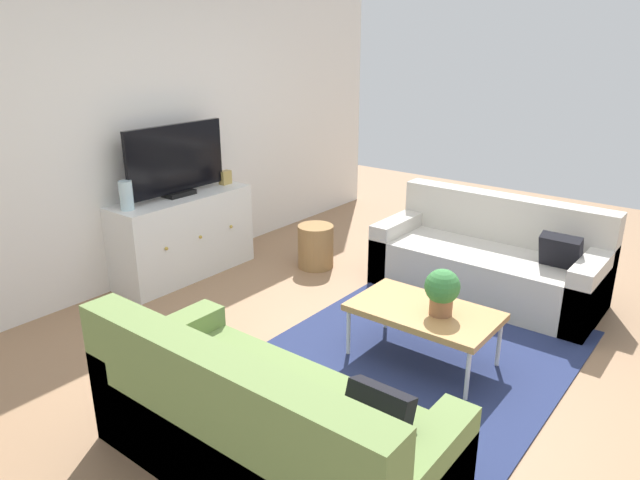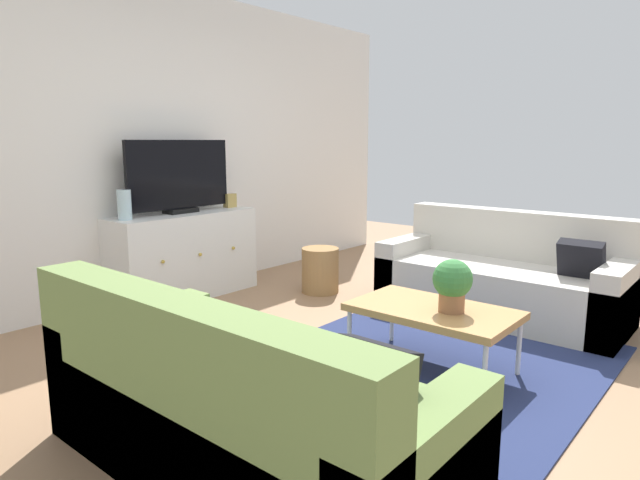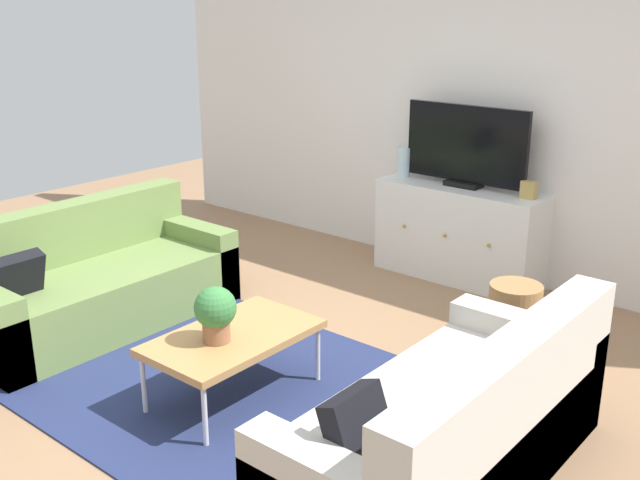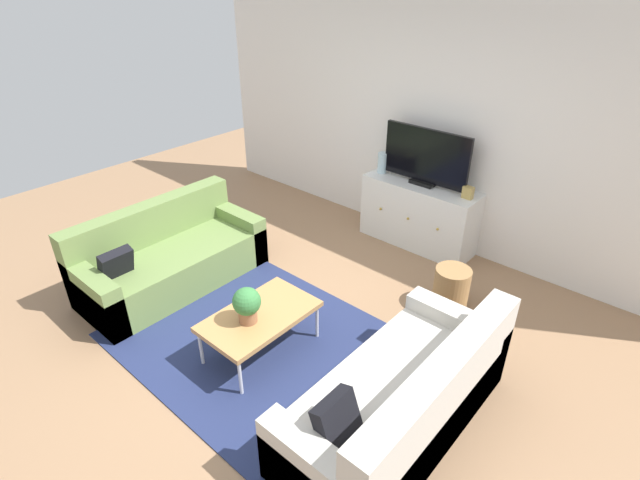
# 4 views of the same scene
# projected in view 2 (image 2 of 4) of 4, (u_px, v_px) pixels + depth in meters

# --- Properties ---
(ground_plane) EXTENTS (10.00, 10.00, 0.00)m
(ground_plane) POSITION_uv_depth(u_px,v_px,m) (397.00, 364.00, 3.41)
(ground_plane) COLOR #997251
(wall_back) EXTENTS (6.40, 0.12, 2.70)m
(wall_back) POSITION_uv_depth(u_px,v_px,m) (153.00, 144.00, 4.78)
(wall_back) COLOR white
(wall_back) RESTS_ON ground_plane
(area_rug) EXTENTS (2.50, 1.90, 0.01)m
(area_rug) POSITION_uv_depth(u_px,v_px,m) (418.00, 370.00, 3.32)
(area_rug) COLOR navy
(area_rug) RESTS_ON ground_plane
(couch_left_side) EXTENTS (0.83, 1.85, 0.81)m
(couch_left_side) POSITION_uv_depth(u_px,v_px,m) (232.00, 416.00, 2.22)
(couch_left_side) COLOR olive
(couch_left_side) RESTS_ON ground_plane
(couch_right_side) EXTENTS (0.83, 1.85, 0.81)m
(couch_right_side) POSITION_uv_depth(u_px,v_px,m) (505.00, 280.00, 4.38)
(couch_right_side) COLOR beige
(couch_right_side) RESTS_ON ground_plane
(coffee_table) EXTENTS (0.57, 0.96, 0.39)m
(coffee_table) POSITION_uv_depth(u_px,v_px,m) (433.00, 312.00, 3.27)
(coffee_table) COLOR #B7844C
(coffee_table) RESTS_ON ground_plane
(potted_plant) EXTENTS (0.23, 0.23, 0.31)m
(potted_plant) POSITION_uv_depth(u_px,v_px,m) (452.00, 283.00, 3.16)
(potted_plant) COLOR #936042
(potted_plant) RESTS_ON coffee_table
(tv_console) EXTENTS (1.33, 0.47, 0.76)m
(tv_console) POSITION_uv_depth(u_px,v_px,m) (184.00, 255.00, 4.84)
(tv_console) COLOR white
(tv_console) RESTS_ON ground_plane
(flat_screen_tv) EXTENTS (1.02, 0.16, 0.63)m
(flat_screen_tv) POSITION_uv_depth(u_px,v_px,m) (179.00, 177.00, 4.73)
(flat_screen_tv) COLOR black
(flat_screen_tv) RESTS_ON tv_console
(glass_vase) EXTENTS (0.11, 0.11, 0.24)m
(glass_vase) POSITION_uv_depth(u_px,v_px,m) (124.00, 205.00, 4.34)
(glass_vase) COLOR silver
(glass_vase) RESTS_ON tv_console
(mantel_clock) EXTENTS (0.11, 0.07, 0.13)m
(mantel_clock) POSITION_uv_depth(u_px,v_px,m) (230.00, 200.00, 5.17)
(mantel_clock) COLOR tan
(mantel_clock) RESTS_ON tv_console
(wicker_basket) EXTENTS (0.34, 0.34, 0.41)m
(wicker_basket) POSITION_uv_depth(u_px,v_px,m) (320.00, 270.00, 5.01)
(wicker_basket) COLOR #9E7547
(wicker_basket) RESTS_ON ground_plane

